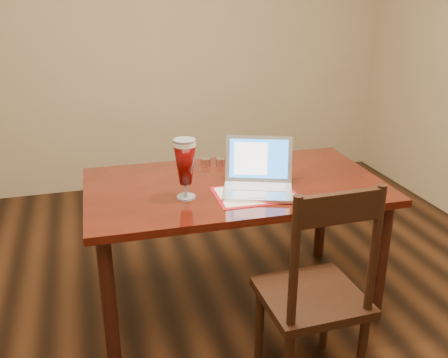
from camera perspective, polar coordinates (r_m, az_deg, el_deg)
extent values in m
plane|color=black|center=(2.73, 0.45, -19.43)|extent=(5.00, 5.00, 0.00)
cube|color=tan|center=(4.54, -8.82, 15.61)|extent=(4.50, 0.01, 2.70)
cube|color=#4B130A|center=(2.76, 1.23, -0.85)|extent=(1.64, 0.95, 0.04)
cylinder|color=black|center=(2.52, -13.00, -13.65)|extent=(0.07, 0.07, 0.72)
cylinder|color=black|center=(2.90, 17.48, -9.11)|extent=(0.07, 0.07, 0.72)
cylinder|color=black|center=(3.17, -13.62, -6.00)|extent=(0.07, 0.07, 0.72)
cylinder|color=black|center=(3.48, 11.11, -3.23)|extent=(0.07, 0.07, 0.72)
cube|color=#A40F19|center=(2.61, 3.62, -1.74)|extent=(0.43, 0.31, 0.00)
cube|color=white|center=(2.61, 3.62, -1.70)|extent=(0.39, 0.27, 0.00)
cube|color=silver|center=(2.61, 3.88, -1.46)|extent=(0.42, 0.36, 0.02)
cube|color=silver|center=(2.66, 3.90, -0.87)|extent=(0.32, 0.21, 0.00)
cube|color=silver|center=(2.54, 3.86, -1.89)|extent=(0.11, 0.09, 0.00)
cube|color=silver|center=(2.71, 3.99, 2.33)|extent=(0.36, 0.19, 0.24)
cube|color=blue|center=(2.71, 3.99, 2.32)|extent=(0.32, 0.16, 0.20)
cube|color=white|center=(2.71, 3.07, 2.34)|extent=(0.18, 0.11, 0.17)
cylinder|color=silver|center=(2.57, -4.35, -2.06)|extent=(0.10, 0.10, 0.01)
cylinder|color=silver|center=(2.55, -4.38, -1.23)|extent=(0.02, 0.02, 0.07)
cylinder|color=silver|center=(2.47, -4.53, 4.04)|extent=(0.11, 0.11, 0.02)
cylinder|color=silver|center=(2.46, -4.55, 4.41)|extent=(0.11, 0.11, 0.01)
cylinder|color=silver|center=(3.03, -2.11, 2.01)|extent=(0.06, 0.06, 0.04)
cylinder|color=silver|center=(3.03, -0.39, 2.02)|extent=(0.06, 0.06, 0.04)
cube|color=black|center=(2.36, 9.97, -13.16)|extent=(0.45, 0.43, 0.04)
cylinder|color=black|center=(2.47, 15.42, -18.91)|extent=(0.04, 0.04, 0.44)
cylinder|color=black|center=(2.57, 4.09, -16.33)|extent=(0.04, 0.04, 0.44)
cylinder|color=black|center=(2.70, 11.52, -14.67)|extent=(0.04, 0.04, 0.44)
cylinder|color=black|center=(2.00, 8.04, -9.48)|extent=(0.04, 0.04, 0.57)
cylinder|color=black|center=(2.17, 16.83, -7.72)|extent=(0.04, 0.04, 0.57)
cube|color=black|center=(1.98, 13.11, -3.24)|extent=(0.36, 0.04, 0.13)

